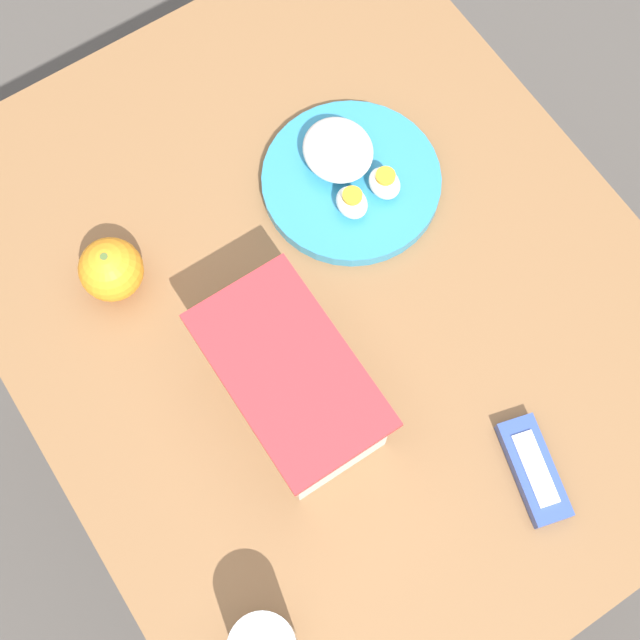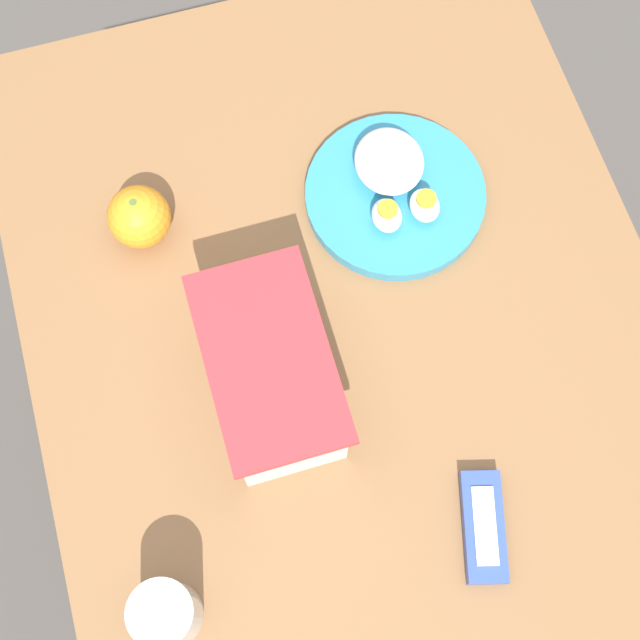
# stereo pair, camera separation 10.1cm
# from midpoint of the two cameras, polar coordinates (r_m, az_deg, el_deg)

# --- Properties ---
(ground_plane) EXTENTS (10.00, 10.00, 0.00)m
(ground_plane) POSITION_cam_midpoint_polar(r_m,az_deg,el_deg) (1.77, 2.40, -7.67)
(ground_plane) COLOR #4C4742
(table) EXTENTS (0.92, 0.75, 0.75)m
(table) POSITION_cam_midpoint_polar(r_m,az_deg,el_deg) (1.16, 3.63, -1.07)
(table) COLOR brown
(table) RESTS_ON ground_plane
(food_container) EXTENTS (0.22, 0.13, 0.11)m
(food_container) POSITION_cam_midpoint_polar(r_m,az_deg,el_deg) (0.97, -0.22, -3.84)
(food_container) COLOR white
(food_container) RESTS_ON table
(orange_fruit) EXTENTS (0.08, 0.08, 0.08)m
(orange_fruit) POSITION_cam_midpoint_polar(r_m,az_deg,el_deg) (1.07, -8.87, 6.19)
(orange_fruit) COLOR orange
(orange_fruit) RESTS_ON table
(rice_plate) EXTENTS (0.22, 0.22, 0.06)m
(rice_plate) POSITION_cam_midpoint_polar(r_m,az_deg,el_deg) (1.10, 7.42, 8.05)
(rice_plate) COLOR teal
(rice_plate) RESTS_ON table
(candy_bar) EXTENTS (0.13, 0.07, 0.02)m
(candy_bar) POSITION_cam_midpoint_polar(r_m,az_deg,el_deg) (1.01, 13.33, -13.18)
(candy_bar) COLOR #334C9E
(candy_bar) RESTS_ON table
(drinking_glass) EXTENTS (0.07, 0.07, 0.08)m
(drinking_glass) POSITION_cam_midpoint_polar(r_m,az_deg,el_deg) (0.95, -6.71, -18.63)
(drinking_glass) COLOR silver
(drinking_glass) RESTS_ON table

